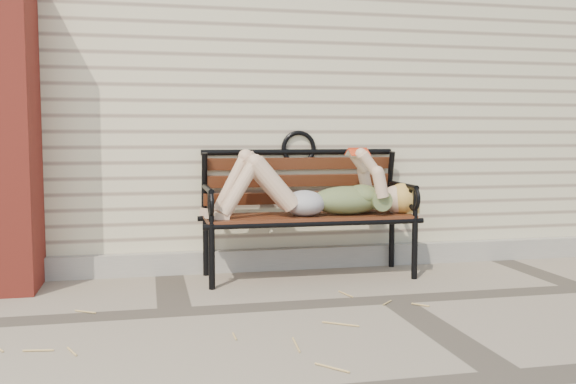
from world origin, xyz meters
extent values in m
plane|color=gray|center=(0.00, 0.00, 0.00)|extent=(80.00, 80.00, 0.00)
cube|color=beige|center=(0.00, 3.00, 1.50)|extent=(8.00, 4.00, 3.00)
cube|color=#A9A598|center=(0.00, 0.97, 0.07)|extent=(8.00, 0.10, 0.15)
cylinder|color=black|center=(-1.00, 0.47, 0.20)|extent=(0.04, 0.04, 0.41)
cylinder|color=black|center=(-1.00, 0.88, 0.20)|extent=(0.04, 0.04, 0.41)
cylinder|color=black|center=(0.34, 0.47, 0.20)|extent=(0.04, 0.04, 0.41)
cylinder|color=black|center=(0.34, 0.88, 0.20)|extent=(0.04, 0.04, 0.41)
cube|color=#512814|center=(-0.33, 0.68, 0.41)|extent=(1.38, 0.44, 0.03)
cylinder|color=black|center=(-0.33, 0.47, 0.39)|extent=(1.45, 0.04, 0.04)
cylinder|color=black|center=(-0.33, 0.88, 0.39)|extent=(1.45, 0.04, 0.04)
torus|color=black|center=(-0.33, 0.98, 0.86)|extent=(0.25, 0.03, 0.25)
ellipsoid|color=#0B3F4E|center=(-0.08, 0.65, 0.52)|extent=(0.49, 0.28, 0.19)
ellipsoid|color=#0B3F4E|center=(0.03, 0.65, 0.55)|extent=(0.24, 0.27, 0.15)
ellipsoid|color=#9C9CA1|center=(-0.37, 0.65, 0.50)|extent=(0.27, 0.31, 0.17)
sphere|color=#D0A88C|center=(0.27, 0.65, 0.52)|extent=(0.20, 0.20, 0.20)
ellipsoid|color=gold|center=(0.32, 0.65, 0.52)|extent=(0.23, 0.23, 0.21)
cube|color=#BC3315|center=(-0.01, 0.65, 0.86)|extent=(0.13, 0.02, 0.02)
cube|color=white|center=(-0.01, 0.61, 0.84)|extent=(0.13, 0.08, 0.05)
cube|color=white|center=(-0.01, 0.69, 0.84)|extent=(0.13, 0.08, 0.05)
cube|color=#BC3315|center=(-0.01, 0.61, 0.84)|extent=(0.14, 0.08, 0.05)
cube|color=#BC3315|center=(-0.01, 0.69, 0.84)|extent=(0.14, 0.08, 0.05)
cylinder|color=tan|center=(-0.76, -0.95, 0.01)|extent=(0.15, 0.12, 0.01)
cylinder|color=tan|center=(-1.93, 0.20, 0.01)|extent=(0.09, 0.09, 0.01)
cylinder|color=tan|center=(-1.81, -0.06, 0.01)|extent=(0.07, 0.11, 0.01)
cylinder|color=tan|center=(-0.91, -0.74, 0.01)|extent=(0.16, 0.11, 0.01)
cylinder|color=tan|center=(-1.13, 0.05, 0.01)|extent=(0.10, 0.11, 0.01)
cylinder|color=tan|center=(-1.23, -0.95, 0.01)|extent=(0.02, 0.14, 0.01)
cylinder|color=tan|center=(-1.37, -0.59, 0.01)|extent=(0.05, 0.19, 0.01)
cylinder|color=tan|center=(-1.22, 0.03, 0.01)|extent=(0.07, 0.19, 0.01)
cylinder|color=tan|center=(-1.01, -0.55, 0.01)|extent=(0.09, 0.04, 0.01)
cylinder|color=tan|center=(0.09, -0.04, 0.01)|extent=(0.10, 0.10, 0.01)
cylinder|color=tan|center=(-1.36, -0.97, 0.01)|extent=(0.19, 0.02, 0.01)
cylinder|color=tan|center=(-1.75, -0.38, 0.01)|extent=(0.16, 0.11, 0.01)
cylinder|color=tan|center=(-1.71, -0.32, 0.01)|extent=(0.10, 0.15, 0.01)
cylinder|color=tan|center=(-0.18, -0.42, 0.01)|extent=(0.09, 0.04, 0.01)
cylinder|color=tan|center=(-0.59, -0.30, 0.01)|extent=(0.09, 0.02, 0.01)
camera|label=1|loc=(-1.38, -3.44, 0.95)|focal=40.00mm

